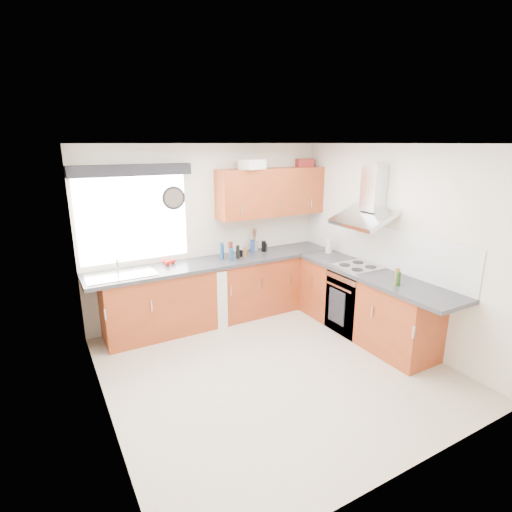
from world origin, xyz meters
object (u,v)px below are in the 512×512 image
oven (355,301)px  extractor_hood (368,202)px  upper_cabinets (271,192)px  washing_machine (204,295)px

oven → extractor_hood: (0.10, -0.00, 1.34)m
oven → upper_cabinets: 1.99m
extractor_hood → upper_cabinets: (-0.65, 1.33, 0.03)m
oven → extractor_hood: bearing=-0.0°
extractor_hood → washing_machine: bearing=146.3°
oven → washing_machine: oven is taller
extractor_hood → washing_machine: extractor_hood is taller
oven → upper_cabinets: bearing=112.5°
washing_machine → upper_cabinets: bearing=18.1°
oven → washing_machine: 2.11m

